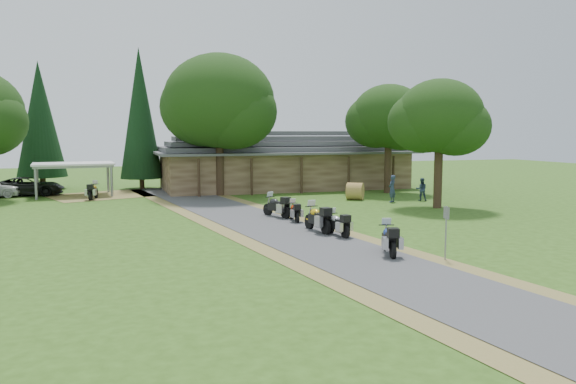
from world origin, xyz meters
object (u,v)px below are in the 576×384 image
object	(u,v)px
motorcycle_carport_a	(93,190)
car_dark_suv	(28,182)
motorcycle_row_d	(294,211)
motorcycle_row_b	(338,223)
motorcycle_row_c	(317,217)
motorcycle_row_a	(389,238)
motorcycle_row_e	(277,205)
lodge	(284,159)
carport	(74,179)
hay_bale	(355,191)

from	to	relation	value
motorcycle_carport_a	car_dark_suv	bearing A→B (deg)	63.64
car_dark_suv	motorcycle_row_d	size ratio (longest dim) A/B	3.27
motorcycle_row_b	motorcycle_row_c	size ratio (longest dim) A/B	0.85
motorcycle_row_a	motorcycle_row_e	world-z (taller)	motorcycle_row_e
lodge	motorcycle_row_e	world-z (taller)	lodge
carport	car_dark_suv	world-z (taller)	carport
motorcycle_row_d	lodge	bearing A→B (deg)	-9.41
car_dark_suv	motorcycle_row_a	xyz separation A→B (m)	(15.90, -26.70, -0.38)
car_dark_suv	hay_bale	distance (m)	24.39
motorcycle_row_a	motorcycle_row_d	xyz separation A→B (m)	(-0.85, 8.92, -0.09)
motorcycle_row_b	motorcycle_row_d	xyz separation A→B (m)	(-0.49, 4.70, -0.04)
carport	hay_bale	distance (m)	20.94
motorcycle_carport_a	hay_bale	xyz separation A→B (m)	(17.56, -6.07, -0.04)
motorcycle_row_e	hay_bale	world-z (taller)	motorcycle_row_e
motorcycle_row_b	hay_bale	world-z (taller)	motorcycle_row_b
carport	motorcycle_carport_a	distance (m)	3.19
car_dark_suv	hay_bale	xyz separation A→B (m)	(22.22, -10.03, -0.45)
hay_bale	carport	bearing A→B (deg)	154.91
carport	motorcycle_carport_a	world-z (taller)	carport
car_dark_suv	motorcycle_row_d	bearing A→B (deg)	-132.10
motorcycle_row_c	motorcycle_row_d	distance (m)	3.41
lodge	motorcycle_row_b	bearing A→B (deg)	-101.49
motorcycle_carport_a	motorcycle_row_c	bearing A→B (deg)	-134.89
motorcycle_row_b	motorcycle_row_c	bearing A→B (deg)	14.67
motorcycle_carport_a	motorcycle_row_e	bearing A→B (deg)	-126.86
lodge	motorcycle_row_d	distance (m)	18.13
motorcycle_carport_a	motorcycle_row_d	bearing A→B (deg)	-129.02
car_dark_suv	motorcycle_row_c	xyz separation A→B (m)	(15.05, -21.18, -0.33)
lodge	motorcycle_carport_a	bearing A→B (deg)	-167.11
hay_bale	motorcycle_row_c	bearing A→B (deg)	-122.75
car_dark_suv	motorcycle_row_d	distance (m)	23.30
motorcycle_row_c	hay_bale	distance (m)	13.26
lodge	motorcycle_row_d	size ratio (longest dim) A/B	12.77
motorcycle_row_c	motorcycle_row_e	size ratio (longest dim) A/B	1.06
motorcycle_row_e	motorcycle_carport_a	distance (m)	15.68
car_dark_suv	motorcycle_row_c	bearing A→B (deg)	-136.97
car_dark_suv	motorcycle_carport_a	distance (m)	6.13
carport	motorcycle_row_d	xyz separation A→B (m)	(11.79, -16.62, -0.66)
car_dark_suv	motorcycle_row_e	distance (m)	21.73
motorcycle_row_b	motorcycle_carport_a	distance (m)	21.48
motorcycle_row_b	motorcycle_row_c	xyz separation A→B (m)	(-0.50, 1.29, 0.11)
motorcycle_row_c	hay_bale	world-z (taller)	motorcycle_row_c
motorcycle_row_b	motorcycle_row_e	world-z (taller)	motorcycle_row_e
motorcycle_row_d	hay_bale	world-z (taller)	hay_bale
carport	motorcycle_row_d	distance (m)	20.39
hay_bale	lodge	bearing A→B (deg)	102.92
carport	motorcycle_row_c	size ratio (longest dim) A/B	2.69
hay_bale	motorcycle_carport_a	bearing A→B (deg)	160.94
motorcycle_row_c	lodge	bearing A→B (deg)	-20.31
car_dark_suv	motorcycle_row_b	bearing A→B (deg)	-137.70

